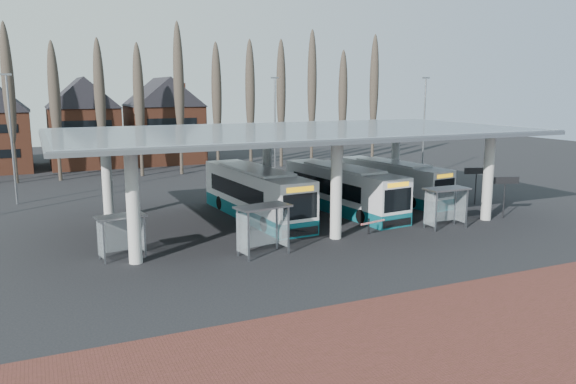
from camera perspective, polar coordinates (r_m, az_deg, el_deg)
name	(u,v)px	position (r m, az deg, el deg)	size (l,w,h in m)	color
ground	(357,249)	(32.56, 7.00, -5.72)	(140.00, 140.00, 0.00)	black
brick_strip	(521,328)	(23.77, 22.59, -12.68)	(70.00, 10.00, 0.03)	#5B2A24
station_canopy	(297,138)	(38.47, 0.96, 5.46)	(32.00, 16.00, 6.34)	silver
poplar_row	(198,91)	(61.85, -9.15, 10.09)	(45.10, 1.10, 14.50)	#473D33
townhouse_row	(38,116)	(70.70, -24.03, 7.05)	(36.80, 10.30, 12.25)	brown
lamp_post_a	(11,137)	(48.80, -26.29, 5.04)	(0.80, 0.16, 10.17)	slate
lamp_post_b	(275,126)	(57.33, -1.34, 6.76)	(0.80, 0.16, 10.17)	slate
lamp_post_c	(424,125)	(59.28, 13.65, 6.59)	(0.80, 0.16, 10.17)	slate
bus_1	(255,194)	(39.82, -3.34, -0.21)	(3.60, 12.94, 3.55)	silver
bus_2	(342,190)	(42.00, 5.51, 0.22)	(3.87, 12.42, 3.39)	silver
bus_3	(391,181)	(47.21, 10.47, 1.08)	(3.93, 11.53, 3.14)	silver
shelter_0	(120,227)	(31.52, -16.66, -3.39)	(2.74, 1.70, 2.37)	gray
shelter_1	(262,219)	(30.78, -2.70, -2.73)	(3.20, 1.99, 2.77)	gray
shelter_2	(445,199)	(38.10, 15.65, -0.65)	(2.90, 1.49, 2.68)	gray
info_sign_0	(505,184)	(42.21, 21.19, 0.81)	(1.91, 0.72, 2.95)	black
info_sign_1	(477,174)	(46.49, 18.60, 1.78)	(1.89, 0.76, 2.93)	black
barrier	(372,223)	(35.34, 8.52, -3.15)	(2.00, 0.78, 1.01)	black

